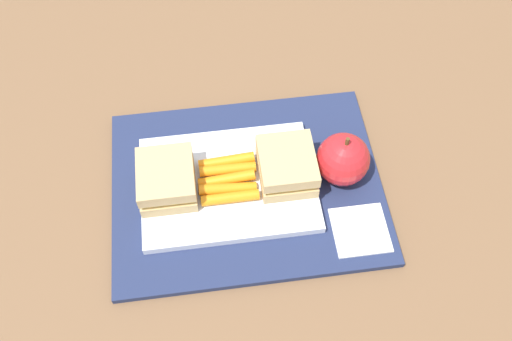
# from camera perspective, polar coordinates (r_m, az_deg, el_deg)

# --- Properties ---
(ground_plane) EXTENTS (2.40, 2.40, 0.00)m
(ground_plane) POSITION_cam_1_polar(r_m,az_deg,el_deg) (0.77, -0.92, -1.77)
(ground_plane) COLOR brown
(lunchbag_mat) EXTENTS (0.36, 0.28, 0.01)m
(lunchbag_mat) POSITION_cam_1_polar(r_m,az_deg,el_deg) (0.77, -0.92, -1.58)
(lunchbag_mat) COLOR navy
(lunchbag_mat) RESTS_ON ground_plane
(food_tray) EXTENTS (0.23, 0.17, 0.01)m
(food_tray) POSITION_cam_1_polar(r_m,az_deg,el_deg) (0.76, -2.81, -1.37)
(food_tray) COLOR white
(food_tray) RESTS_ON lunchbag_mat
(sandwich_half_left) EXTENTS (0.07, 0.08, 0.04)m
(sandwich_half_left) POSITION_cam_1_polar(r_m,az_deg,el_deg) (0.74, -8.95, -0.92)
(sandwich_half_left) COLOR tan
(sandwich_half_left) RESTS_ON food_tray
(sandwich_half_right) EXTENTS (0.07, 0.08, 0.04)m
(sandwich_half_right) POSITION_cam_1_polar(r_m,az_deg,el_deg) (0.74, 3.11, 0.43)
(sandwich_half_right) COLOR tan
(sandwich_half_right) RESTS_ON food_tray
(carrot_sticks_bundle) EXTENTS (0.08, 0.07, 0.02)m
(carrot_sticks_bundle) POSITION_cam_1_polar(r_m,az_deg,el_deg) (0.75, -2.85, -0.85)
(carrot_sticks_bundle) COLOR orange
(carrot_sticks_bundle) RESTS_ON food_tray
(apple) EXTENTS (0.07, 0.07, 0.08)m
(apple) POSITION_cam_1_polar(r_m,az_deg,el_deg) (0.75, 8.72, 1.13)
(apple) COLOR red
(apple) RESTS_ON lunchbag_mat
(paper_napkin) EXTENTS (0.07, 0.07, 0.00)m
(paper_napkin) POSITION_cam_1_polar(r_m,az_deg,el_deg) (0.74, 10.40, -5.90)
(paper_napkin) COLOR white
(paper_napkin) RESTS_ON lunchbag_mat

